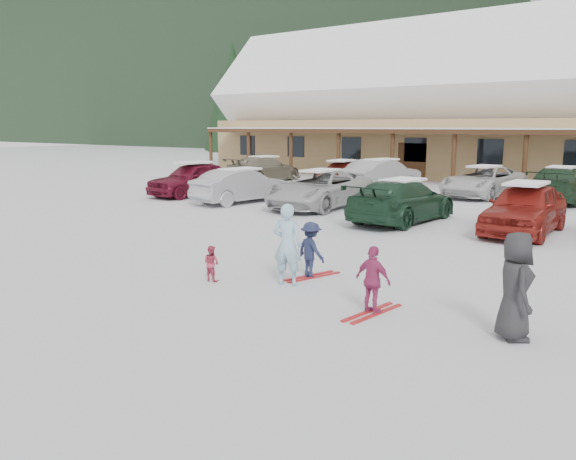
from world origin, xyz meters
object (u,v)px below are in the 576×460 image
Objects in this scene: parked_car_0 at (194,179)px; parked_car_10 at (483,181)px; parked_car_4 at (525,208)px; parked_car_8 at (341,173)px; child_magenta at (373,280)px; toddler_red at (211,263)px; parked_car_3 at (402,201)px; day_lodge at (417,115)px; child_navy at (311,250)px; parked_car_2 at (320,189)px; parked_car_9 at (381,175)px; bystander_dark at (515,286)px; adult_skier at (287,244)px; parked_car_11 at (560,185)px; parked_car_1 at (241,186)px; parked_car_7 at (264,169)px.

parked_car_10 is (10.89, 7.68, -0.08)m from parked_car_0.
parked_car_4 is at bearing 0.97° from parked_car_0.
child_magenta is at bearing -63.50° from parked_car_8.
parked_car_4 is (3.77, 9.44, 0.39)m from toddler_red.
parked_car_3 is at bearing -82.09° from parked_car_10.
parked_car_4 reaches higher than parked_car_3.
day_lodge is 28.72m from child_navy.
parked_car_3 is (10.96, -0.87, -0.06)m from parked_car_0.
parked_car_3 is 11.58m from parked_car_8.
parked_car_0 is (-11.05, 10.03, 0.40)m from toddler_red.
parked_car_2 is 1.09× the size of parked_car_3.
parked_car_0 is at bearing -137.37° from parked_car_10.
parked_car_0 is at bearing 58.83° from parked_car_9.
bystander_dark is 0.33× the size of parked_car_3.
bystander_dark is at bearing -63.08° from parked_car_10.
adult_skier is 9.02m from parked_car_4.
day_lodge is 30.74m from child_magenta.
child_magenta is 0.29× the size of parked_car_8.
parked_car_4 is 8.46m from parked_car_11.
parked_car_8 is at bearing 143.39° from parked_car_4.
child_navy is at bearing 146.53° from parked_car_1.
bystander_dark is (2.25, 0.26, 0.23)m from child_magenta.
parked_car_8 is at bearing -173.17° from parked_car_10.
toddler_red is 10.17m from parked_car_4.
adult_skier is 0.37× the size of parked_car_0.
parked_car_3 is at bearing -66.80° from day_lodge.
parked_car_0 is at bearing 107.06° from parked_car_7.
parked_car_1 is (-7.67, 9.50, 0.34)m from toddler_red.
child_navy is at bearing -59.90° from parked_car_2.
child_magenta is 0.72× the size of bystander_dark.
parked_car_4 is at bearing -113.45° from toddler_red.
toddler_red is at bearing -70.56° from parked_car_2.
parked_car_9 is (-8.71, 16.89, 0.19)m from child_magenta.
adult_skier is at bearing -62.25° from parked_car_2.
bystander_dark reaches higher than child_navy.
parked_car_1 is 9.29m from parked_car_7.
adult_skier is 19.42m from parked_car_8.
parked_car_2 reaches higher than parked_car_8.
parked_car_3 is at bearing -96.38° from adult_skier.
parked_car_2 is 10.45m from parked_car_11.
day_lodge reaches higher than parked_car_8.
parked_car_11 reaches higher than parked_car_7.
parked_car_7 is (-5.10, 7.77, 0.01)m from parked_car_1.
adult_skier is at bearing -77.16° from parked_car_10.
child_navy is 0.24× the size of parked_car_7.
parked_car_7 is at bearing 7.99° from parked_car_9.
parked_car_1 reaches higher than child_navy.
day_lodge is 10.98m from parked_car_8.
parked_car_9 reaches higher than toddler_red.
parked_car_2 is at bearing -70.71° from parked_car_8.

